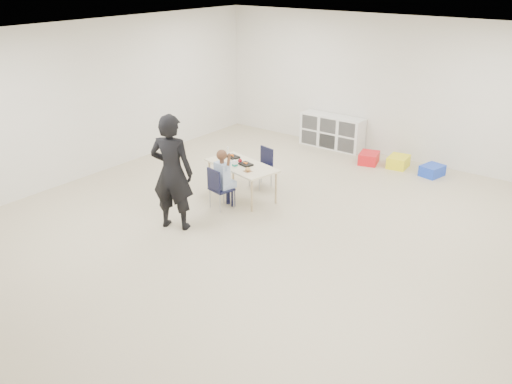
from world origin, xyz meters
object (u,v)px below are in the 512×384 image
Objects in this scene: table at (242,180)px; adult at (172,172)px; cubby_shelf at (332,132)px; chair_near at (222,188)px; child at (221,176)px.

table is 1.62m from adult.
chair_near is at bearing -87.65° from cubby_shelf.
table is 0.99× the size of cubby_shelf.
adult is at bearing -80.73° from table.
adult is at bearing -89.58° from cubby_shelf.
adult reaches higher than cubby_shelf.
adult reaches higher than table.
cubby_shelf is at bearing 105.29° from child.
table is 1.25× the size of child.
table is at bearing 105.57° from chair_near.
adult reaches higher than chair_near.
child is (0.03, -0.56, 0.26)m from table.
child is at bearing -118.39° from adult.
cubby_shelf is 4.82m from adult.
cubby_shelf is (-0.13, 3.28, 0.05)m from table.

